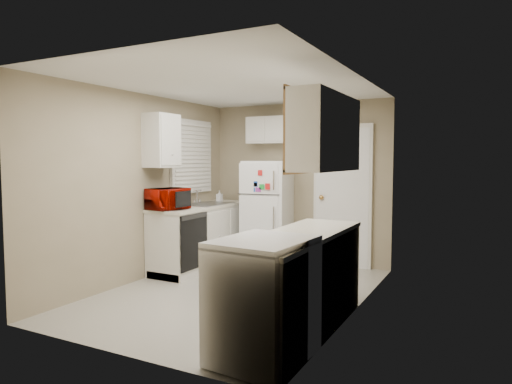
% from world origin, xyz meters
% --- Properties ---
extents(floor, '(3.80, 3.80, 0.00)m').
position_xyz_m(floor, '(0.00, 0.00, 0.00)').
color(floor, beige).
rests_on(floor, ground).
extents(ceiling, '(3.80, 3.80, 0.00)m').
position_xyz_m(ceiling, '(0.00, 0.00, 2.40)').
color(ceiling, white).
rests_on(ceiling, floor).
extents(wall_left, '(3.80, 3.80, 0.00)m').
position_xyz_m(wall_left, '(-1.40, 0.00, 1.20)').
color(wall_left, gray).
rests_on(wall_left, floor).
extents(wall_right, '(3.80, 3.80, 0.00)m').
position_xyz_m(wall_right, '(1.40, 0.00, 1.20)').
color(wall_right, gray).
rests_on(wall_right, floor).
extents(wall_back, '(2.80, 2.80, 0.00)m').
position_xyz_m(wall_back, '(0.00, 1.90, 1.20)').
color(wall_back, gray).
rests_on(wall_back, floor).
extents(wall_front, '(2.80, 2.80, 0.00)m').
position_xyz_m(wall_front, '(0.00, -1.90, 1.20)').
color(wall_front, gray).
rests_on(wall_front, floor).
extents(left_counter, '(0.60, 1.80, 0.90)m').
position_xyz_m(left_counter, '(-1.10, 0.90, 0.45)').
color(left_counter, silver).
rests_on(left_counter, floor).
extents(dishwasher, '(0.03, 0.58, 0.72)m').
position_xyz_m(dishwasher, '(-0.81, 0.30, 0.49)').
color(dishwasher, black).
rests_on(dishwasher, floor).
extents(sink, '(0.54, 0.74, 0.16)m').
position_xyz_m(sink, '(-1.10, 1.05, 0.86)').
color(sink, gray).
rests_on(sink, left_counter).
extents(microwave, '(0.55, 0.39, 0.33)m').
position_xyz_m(microwave, '(-1.15, 0.21, 1.05)').
color(microwave, '#8E0A00').
rests_on(microwave, left_counter).
extents(soap_bottle, '(0.09, 0.09, 0.18)m').
position_xyz_m(soap_bottle, '(-1.15, 1.48, 1.00)').
color(soap_bottle, beige).
rests_on(soap_bottle, left_counter).
extents(window_blinds, '(0.10, 0.98, 1.08)m').
position_xyz_m(window_blinds, '(-1.36, 1.05, 1.60)').
color(window_blinds, silver).
rests_on(window_blinds, wall_left).
extents(upper_cabinet_left, '(0.30, 0.45, 0.70)m').
position_xyz_m(upper_cabinet_left, '(-1.25, 0.22, 1.80)').
color(upper_cabinet_left, silver).
rests_on(upper_cabinet_left, wall_left).
extents(refrigerator, '(0.70, 0.68, 1.53)m').
position_xyz_m(refrigerator, '(-0.35, 1.56, 0.77)').
color(refrigerator, white).
rests_on(refrigerator, floor).
extents(cabinet_over_fridge, '(0.70, 0.30, 0.40)m').
position_xyz_m(cabinet_over_fridge, '(-0.40, 1.75, 2.00)').
color(cabinet_over_fridge, silver).
rests_on(cabinet_over_fridge, wall_back).
extents(interior_door, '(0.86, 0.06, 2.08)m').
position_xyz_m(interior_door, '(0.70, 1.86, 1.02)').
color(interior_door, white).
rests_on(interior_door, floor).
extents(right_counter, '(0.60, 2.00, 0.90)m').
position_xyz_m(right_counter, '(1.10, -0.80, 0.45)').
color(right_counter, silver).
rests_on(right_counter, floor).
extents(stove, '(0.69, 0.83, 0.96)m').
position_xyz_m(stove, '(1.07, -1.44, 0.48)').
color(stove, white).
rests_on(stove, floor).
extents(upper_cabinet_right, '(0.30, 1.20, 0.70)m').
position_xyz_m(upper_cabinet_right, '(1.25, -0.50, 1.80)').
color(upper_cabinet_right, silver).
rests_on(upper_cabinet_right, wall_right).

